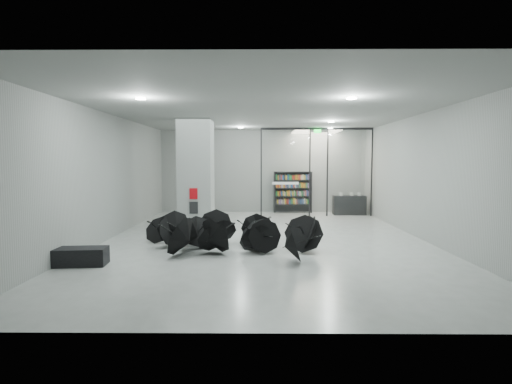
{
  "coord_description": "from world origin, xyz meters",
  "views": [
    {
      "loc": [
        -0.17,
        -12.57,
        2.47
      ],
      "look_at": [
        -0.3,
        1.5,
        1.4
      ],
      "focal_mm": 27.98,
      "sensor_mm": 36.0,
      "label": 1
    }
  ],
  "objects_px": {
    "bench": "(78,257)",
    "shop_counter": "(349,205)",
    "bookshelf": "(293,192)",
    "umbrella_cluster": "(230,238)",
    "column": "(196,175)"
  },
  "relations": [
    {
      "from": "column",
      "to": "bench",
      "type": "distance_m",
      "value": 5.89
    },
    {
      "from": "bench",
      "to": "shop_counter",
      "type": "height_order",
      "value": "shop_counter"
    },
    {
      "from": "umbrella_cluster",
      "to": "column",
      "type": "bearing_deg",
      "value": 113.46
    },
    {
      "from": "column",
      "to": "bookshelf",
      "type": "height_order",
      "value": "column"
    },
    {
      "from": "bookshelf",
      "to": "umbrella_cluster",
      "type": "height_order",
      "value": "bookshelf"
    },
    {
      "from": "bench",
      "to": "bookshelf",
      "type": "relative_size",
      "value": 0.66
    },
    {
      "from": "column",
      "to": "shop_counter",
      "type": "xyz_separation_m",
      "value": [
        6.52,
        3.99,
        -1.55
      ]
    },
    {
      "from": "shop_counter",
      "to": "umbrella_cluster",
      "type": "bearing_deg",
      "value": -124.19
    },
    {
      "from": "bench",
      "to": "shop_counter",
      "type": "bearing_deg",
      "value": 42.04
    },
    {
      "from": "column",
      "to": "bookshelf",
      "type": "distance_m",
      "value": 6.25
    },
    {
      "from": "umbrella_cluster",
      "to": "bookshelf",
      "type": "bearing_deg",
      "value": 73.22
    },
    {
      "from": "column",
      "to": "bookshelf",
      "type": "xyz_separation_m",
      "value": [
        3.94,
        4.75,
        -1.0
      ]
    },
    {
      "from": "column",
      "to": "bench",
      "type": "xyz_separation_m",
      "value": [
        -2.0,
        -5.25,
        -1.79
      ]
    },
    {
      "from": "bookshelf",
      "to": "column",
      "type": "bearing_deg",
      "value": -135.14
    },
    {
      "from": "umbrella_cluster",
      "to": "shop_counter",
      "type": "bearing_deg",
      "value": 55.73
    }
  ]
}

